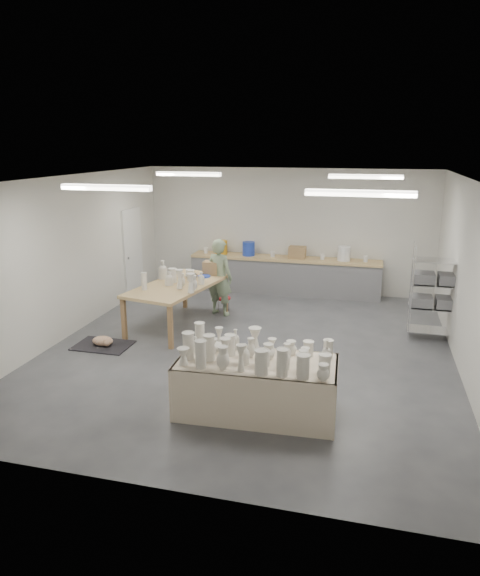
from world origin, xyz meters
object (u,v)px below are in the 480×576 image
(drying_table, at_px, (256,383))
(potter, at_px, (220,277))
(red_stool, at_px, (223,299))
(work_table, at_px, (181,283))

(drying_table, height_order, potter, potter)
(drying_table, xyz_separation_m, red_stool, (-1.67, 4.18, -0.17))
(potter, bearing_deg, work_table, 74.38)
(drying_table, distance_m, potter, 4.27)
(drying_table, bearing_deg, potter, 110.45)
(work_table, bearing_deg, drying_table, -43.32)
(drying_table, relative_size, work_table, 0.88)
(work_table, height_order, red_stool, work_table)
(potter, bearing_deg, drying_table, 131.09)
(drying_table, distance_m, work_table, 3.82)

